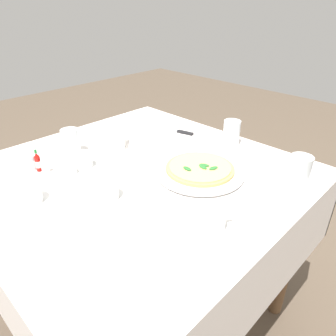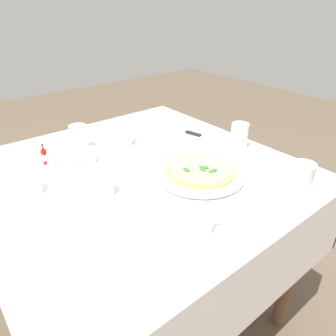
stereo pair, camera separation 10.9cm
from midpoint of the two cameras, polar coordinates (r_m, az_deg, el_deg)
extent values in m
plane|color=brown|center=(1.63, -6.45, -24.47)|extent=(8.00, 8.00, 0.00)
cube|color=white|center=(1.13, -8.51, -1.23)|extent=(1.07, 1.07, 0.02)
cube|color=white|center=(1.53, 7.64, 1.01)|extent=(1.07, 0.01, 0.28)
cube|color=white|center=(0.95, 13.62, -20.64)|extent=(0.01, 1.07, 0.28)
cube|color=white|center=(1.61, -19.75, 0.86)|extent=(0.01, 1.07, 0.28)
cylinder|color=brown|center=(1.42, 19.20, -14.32)|extent=(0.06, 0.06, 0.74)
cylinder|color=brown|center=(1.85, -5.33, -1.67)|extent=(0.06, 0.06, 0.74)
cylinder|color=white|center=(1.10, 3.00, -1.00)|extent=(0.19, 0.19, 0.01)
cylinder|color=white|center=(1.09, 3.02, -0.59)|extent=(0.31, 0.31, 0.01)
cylinder|color=#DBAD60|center=(1.09, 3.03, -0.13)|extent=(0.24, 0.24, 0.01)
cylinder|color=#EFD17A|center=(1.08, 3.04, 0.19)|extent=(0.22, 0.22, 0.00)
ellipsoid|color=#2D7533|center=(1.06, 0.60, -0.16)|extent=(0.04, 0.02, 0.01)
ellipsoid|color=#2D7533|center=(1.07, 5.45, -0.08)|extent=(0.03, 0.04, 0.01)
ellipsoid|color=#2D7533|center=(1.08, 3.82, 0.48)|extent=(0.04, 0.03, 0.01)
ellipsoid|color=#2D7533|center=(1.07, 3.54, 0.14)|extent=(0.04, 0.02, 0.01)
cylinder|color=white|center=(0.99, -14.31, -5.59)|extent=(0.13, 0.13, 0.01)
cylinder|color=white|center=(0.97, -14.54, -4.02)|extent=(0.08, 0.08, 0.06)
torus|color=white|center=(1.02, -14.38, -2.36)|extent=(0.03, 0.03, 0.03)
cylinder|color=black|center=(0.96, -14.72, -2.75)|extent=(0.07, 0.07, 0.00)
cylinder|color=white|center=(0.85, 4.09, -11.28)|extent=(0.13, 0.13, 0.01)
cylinder|color=white|center=(0.83, 4.16, -9.74)|extent=(0.08, 0.08, 0.05)
torus|color=white|center=(0.85, 7.14, -8.65)|extent=(0.02, 0.04, 0.03)
cylinder|color=black|center=(0.82, 4.22, -8.53)|extent=(0.07, 0.07, 0.00)
cylinder|color=white|center=(1.06, -26.71, -5.79)|extent=(0.13, 0.13, 0.01)
cylinder|color=white|center=(1.04, -27.09, -4.35)|extent=(0.08, 0.08, 0.06)
torus|color=white|center=(1.08, -25.93, -2.79)|extent=(0.03, 0.03, 0.03)
cylinder|color=black|center=(1.03, -27.40, -3.20)|extent=(0.07, 0.07, 0.00)
cylinder|color=white|center=(1.19, -17.99, 0.03)|extent=(0.13, 0.13, 0.01)
cylinder|color=white|center=(1.18, -18.20, 1.27)|extent=(0.08, 0.08, 0.05)
torus|color=white|center=(1.14, -19.39, 0.23)|extent=(0.02, 0.03, 0.03)
cylinder|color=black|center=(1.17, -18.37, 2.22)|extent=(0.07, 0.07, 0.00)
cylinder|color=white|center=(1.32, 9.25, 6.37)|extent=(0.07, 0.07, 0.10)
cylinder|color=silver|center=(1.33, 9.16, 5.27)|extent=(0.06, 0.06, 0.05)
cylinder|color=white|center=(1.30, -19.75, 4.54)|extent=(0.07, 0.07, 0.10)
cylinder|color=silver|center=(1.31, -19.57, 3.55)|extent=(0.06, 0.06, 0.05)
cylinder|color=white|center=(1.09, 20.37, -0.46)|extent=(0.07, 0.07, 0.10)
cylinder|color=silver|center=(1.09, 20.21, -1.27)|extent=(0.06, 0.06, 0.07)
cube|color=white|center=(1.40, -0.82, 6.27)|extent=(0.25, 0.19, 0.02)
cube|color=silver|center=(1.42, -2.57, 7.14)|extent=(0.12, 0.05, 0.01)
cube|color=black|center=(1.37, 0.88, 6.46)|extent=(0.08, 0.04, 0.01)
cylinder|color=#B7140F|center=(1.22, -25.12, 0.62)|extent=(0.02, 0.02, 0.05)
cylinder|color=white|center=(1.22, -25.12, 0.62)|extent=(0.02, 0.02, 0.02)
cone|color=#B7140F|center=(1.21, -25.46, 2.10)|extent=(0.02, 0.02, 0.02)
cylinder|color=#1E722D|center=(1.20, -25.60, 2.70)|extent=(0.01, 0.01, 0.01)
cylinder|color=white|center=(1.24, -25.96, 0.58)|extent=(0.03, 0.03, 0.04)
cylinder|color=white|center=(1.25, -25.90, 0.34)|extent=(0.02, 0.02, 0.03)
sphere|color=silver|center=(1.23, -26.19, 1.56)|extent=(0.02, 0.02, 0.02)
cylinder|color=white|center=(1.20, -24.10, 0.03)|extent=(0.03, 0.03, 0.04)
cylinder|color=#38332D|center=(1.20, -24.04, -0.22)|extent=(0.02, 0.02, 0.03)
sphere|color=silver|center=(1.19, -24.33, 1.03)|extent=(0.02, 0.02, 0.02)
cube|color=white|center=(1.32, -10.34, 5.24)|extent=(0.07, 0.06, 0.06)
camera|label=1|loc=(0.05, -92.86, -1.59)|focal=33.21mm
camera|label=2|loc=(0.05, 87.14, 1.59)|focal=33.21mm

